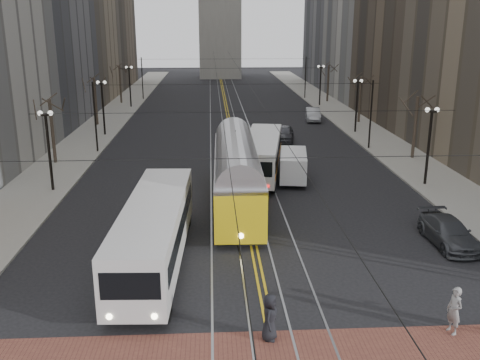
{
  "coord_description": "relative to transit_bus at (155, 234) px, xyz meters",
  "views": [
    {
      "loc": [
        -2.22,
        -19.47,
        11.7
      ],
      "look_at": [
        -0.61,
        10.04,
        3.0
      ],
      "focal_mm": 40.0,
      "sensor_mm": 36.0,
      "label": 1
    }
  ],
  "objects": [
    {
      "name": "pedestrian_b",
      "position": [
        12.2,
        -6.89,
        -0.64
      ],
      "size": [
        0.64,
        0.81,
        1.93
      ],
      "primitive_type": "imported",
      "rotation": [
        0.0,
        0.0,
        4.99
      ],
      "color": "gray",
      "rests_on": "crosswalk_band"
    },
    {
      "name": "pedestrian_a",
      "position": [
        4.99,
        -6.93,
        -0.67
      ],
      "size": [
        0.84,
        1.05,
        1.88
      ],
      "primitive_type": "imported",
      "rotation": [
        0.0,
        0.0,
        1.28
      ],
      "color": "black",
      "rests_on": "crosswalk_band"
    },
    {
      "name": "lamp_posts",
      "position": [
        5.1,
        23.36,
        1.18
      ],
      "size": [
        27.6,
        57.2,
        5.6
      ],
      "color": "black",
      "rests_on": "ground"
    },
    {
      "name": "rear_bus",
      "position": [
        6.9,
        16.23,
        -0.09
      ],
      "size": [
        4.43,
        11.99,
        3.06
      ],
      "primitive_type": "cube",
      "rotation": [
        0.0,
        0.0,
        -0.16
      ],
      "color": "silver",
      "rests_on": "ground"
    },
    {
      "name": "sidewalk_left",
      "position": [
        -9.9,
        39.61,
        -1.55
      ],
      "size": [
        5.0,
        140.0,
        0.15
      ],
      "primitive_type": "cube",
      "color": "gray",
      "rests_on": "ground"
    },
    {
      "name": "sedan_grey",
      "position": [
        10.39,
        28.85,
        -0.84
      ],
      "size": [
        2.61,
        4.86,
        1.57
      ],
      "primitive_type": "imported",
      "rotation": [
        0.0,
        0.0,
        -0.17
      ],
      "color": "#42434A",
      "rests_on": "ground"
    },
    {
      "name": "transit_bus",
      "position": [
        0.0,
        0.0,
        0.0
      ],
      "size": [
        3.26,
        13.09,
        3.25
      ],
      "primitive_type": "cube",
      "rotation": [
        0.0,
        0.0,
        -0.04
      ],
      "color": "silver",
      "rests_on": "ground"
    },
    {
      "name": "trolley_wires",
      "position": [
        5.1,
        29.45,
        2.15
      ],
      "size": [
        25.96,
        120.0,
        6.6
      ],
      "color": "black",
      "rests_on": "ground"
    },
    {
      "name": "ground",
      "position": [
        5.1,
        -5.39,
        -1.62
      ],
      "size": [
        260.0,
        260.0,
        0.0
      ],
      "primitive_type": "plane",
      "color": "black",
      "rests_on": "ground"
    },
    {
      "name": "street_trees",
      "position": [
        5.1,
        29.86,
        1.18
      ],
      "size": [
        31.68,
        53.28,
        5.6
      ],
      "color": "#382D23",
      "rests_on": "ground"
    },
    {
      "name": "sedan_parked",
      "position": [
        15.76,
        1.69,
        -0.91
      ],
      "size": [
        2.11,
        4.97,
        1.43
      ],
      "primitive_type": "imported",
      "rotation": [
        0.0,
        0.0,
        0.02
      ],
      "color": "#3D4045",
      "rests_on": "ground"
    },
    {
      "name": "centre_lines",
      "position": [
        5.1,
        39.61,
        -1.61
      ],
      "size": [
        0.42,
        130.0,
        0.01
      ],
      "primitive_type": "cube",
      "color": "gold",
      "rests_on": "ground"
    },
    {
      "name": "cargo_van",
      "position": [
        9.1,
        14.31,
        -0.5
      ],
      "size": [
        2.65,
        5.28,
        2.24
      ],
      "primitive_type": "cube",
      "rotation": [
        0.0,
        0.0,
        -0.14
      ],
      "color": "silver",
      "rests_on": "ground"
    },
    {
      "name": "streetcar",
      "position": [
        4.49,
        8.95,
        0.17
      ],
      "size": [
        3.09,
        15.27,
        3.59
      ],
      "primitive_type": "cube",
      "rotation": [
        0.0,
        0.0,
        -0.02
      ],
      "color": "gold",
      "rests_on": "ground"
    },
    {
      "name": "streetcar_rails",
      "position": [
        5.1,
        39.61,
        -1.62
      ],
      "size": [
        4.8,
        130.0,
        0.02
      ],
      "primitive_type": "cube",
      "color": "gray",
      "rests_on": "ground"
    },
    {
      "name": "sidewalk_right",
      "position": [
        20.1,
        39.61,
        -1.55
      ],
      "size": [
        5.0,
        140.0,
        0.15
      ],
      "primitive_type": "cube",
      "color": "gray",
      "rests_on": "ground"
    },
    {
      "name": "sedan_silver",
      "position": [
        15.54,
        40.48,
        -0.83
      ],
      "size": [
        2.23,
        4.97,
        1.58
      ],
      "primitive_type": "imported",
      "rotation": [
        0.0,
        0.0,
        -0.12
      ],
      "color": "#A1A4A9",
      "rests_on": "ground"
    }
  ]
}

